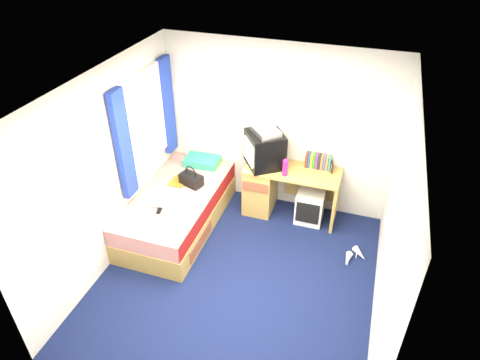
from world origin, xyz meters
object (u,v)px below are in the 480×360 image
(colour_swatch_fan, at_px, (158,223))
(bed, at_px, (178,209))
(storage_cube, at_px, (310,206))
(white_heels, at_px, (354,257))
(crt_tv, at_px, (265,149))
(aerosol_can, at_px, (283,160))
(water_bottle, at_px, (157,205))
(vcr, at_px, (266,131))
(pink_water_bottle, at_px, (285,168))
(handbag, at_px, (191,179))
(magazine, at_px, (179,181))
(desk, at_px, (272,187))
(towel, at_px, (186,203))
(remote_control, at_px, (160,209))
(pillow, at_px, (202,161))
(picture_frame, at_px, (332,167))

(colour_swatch_fan, bearing_deg, bed, 95.17)
(storage_cube, distance_m, white_heels, 0.95)
(crt_tv, height_order, aerosol_can, crt_tv)
(aerosol_can, bearing_deg, water_bottle, -139.11)
(vcr, distance_m, water_bottle, 1.72)
(bed, bearing_deg, water_bottle, -106.14)
(pink_water_bottle, height_order, white_heels, pink_water_bottle)
(handbag, bearing_deg, pink_water_bottle, 33.41)
(magazine, height_order, water_bottle, water_bottle)
(desk, relative_size, colour_swatch_fan, 5.91)
(water_bottle, bearing_deg, magazine, 88.28)
(aerosol_can, distance_m, towel, 1.47)
(desk, bearing_deg, vcr, 178.36)
(bed, distance_m, water_bottle, 0.49)
(vcr, bearing_deg, aerosol_can, 66.40)
(pink_water_bottle, height_order, handbag, pink_water_bottle)
(handbag, bearing_deg, desk, 44.29)
(desk, distance_m, storage_cube, 0.60)
(bed, relative_size, vcr, 4.94)
(remote_control, bearing_deg, magazine, 81.15)
(pillow, distance_m, pink_water_bottle, 1.34)
(white_heels, bearing_deg, vcr, 154.27)
(storage_cube, bearing_deg, crt_tv, 174.76)
(picture_frame, bearing_deg, pillow, 166.42)
(crt_tv, xyz_separation_m, picture_frame, (0.91, 0.12, -0.17))
(desk, distance_m, magazine, 1.33)
(picture_frame, xyz_separation_m, water_bottle, (-2.03, -1.22, -0.24))
(aerosol_can, xyz_separation_m, remote_control, (-1.29, -1.23, -0.28))
(picture_frame, relative_size, magazine, 0.50)
(crt_tv, relative_size, remote_control, 4.11)
(bed, distance_m, picture_frame, 2.18)
(towel, xyz_separation_m, water_bottle, (-0.35, -0.13, -0.01))
(pink_water_bottle, xyz_separation_m, white_heels, (1.07, -0.50, -0.82))
(bed, height_order, picture_frame, picture_frame)
(desk, relative_size, towel, 4.59)
(storage_cube, bearing_deg, bed, -158.87)
(pink_water_bottle, distance_m, handbag, 1.29)
(storage_cube, bearing_deg, white_heels, -41.84)
(desk, height_order, white_heels, desk)
(aerosol_can, bearing_deg, towel, -134.02)
(pink_water_bottle, bearing_deg, magazine, -167.71)
(bed, xyz_separation_m, colour_swatch_fan, (0.06, -0.66, 0.28))
(towel, bearing_deg, remote_control, -147.50)
(colour_swatch_fan, bearing_deg, water_bottle, 119.18)
(towel, bearing_deg, aerosol_can, 45.98)
(colour_swatch_fan, relative_size, white_heels, 0.58)
(pillow, bearing_deg, aerosol_can, 1.66)
(pillow, height_order, desk, desk)
(colour_swatch_fan, distance_m, remote_control, 0.26)
(bed, xyz_separation_m, desk, (1.15, 0.74, 0.14))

